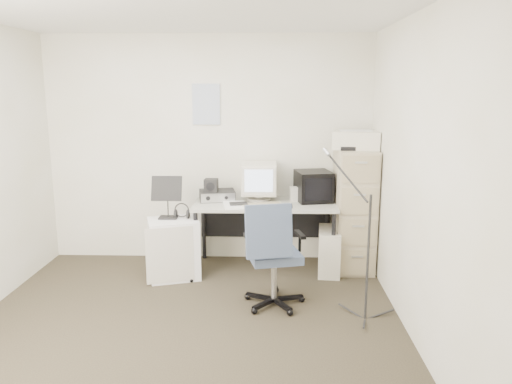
{
  "coord_description": "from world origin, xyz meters",
  "views": [
    {
      "loc": [
        0.69,
        -3.72,
        1.94
      ],
      "look_at": [
        0.55,
        0.95,
        0.95
      ],
      "focal_mm": 35.0,
      "sensor_mm": 36.0,
      "label": 1
    }
  ],
  "objects_px": {
    "side_cart": "(174,249)",
    "desk": "(265,235)",
    "office_chair": "(274,253)",
    "filing_cabinet": "(354,210)"
  },
  "relations": [
    {
      "from": "desk",
      "to": "office_chair",
      "type": "distance_m",
      "value": 0.96
    },
    {
      "from": "filing_cabinet",
      "to": "desk",
      "type": "distance_m",
      "value": 0.99
    },
    {
      "from": "office_chair",
      "to": "side_cart",
      "type": "height_order",
      "value": "office_chair"
    },
    {
      "from": "desk",
      "to": "office_chair",
      "type": "height_order",
      "value": "office_chair"
    },
    {
      "from": "desk",
      "to": "side_cart",
      "type": "height_order",
      "value": "desk"
    },
    {
      "from": "side_cart",
      "to": "desk",
      "type": "bearing_deg",
      "value": 1.01
    },
    {
      "from": "office_chair",
      "to": "desk",
      "type": "bearing_deg",
      "value": 82.23
    },
    {
      "from": "office_chair",
      "to": "side_cart",
      "type": "bearing_deg",
      "value": 134.37
    },
    {
      "from": "desk",
      "to": "filing_cabinet",
      "type": "bearing_deg",
      "value": 1.81
    },
    {
      "from": "filing_cabinet",
      "to": "office_chair",
      "type": "xyz_separation_m",
      "value": [
        -0.86,
        -0.98,
        -0.16
      ]
    }
  ]
}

